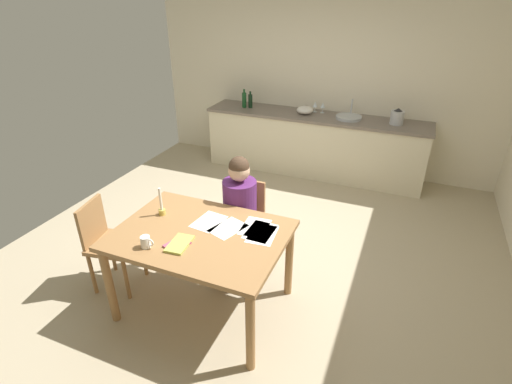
# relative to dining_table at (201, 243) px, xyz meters

# --- Properties ---
(ground_plane) EXTENTS (5.20, 5.20, 0.04)m
(ground_plane) POSITION_rel_dining_table_xyz_m (0.12, 0.91, -0.70)
(ground_plane) COLOR tan
(wall_back) EXTENTS (5.20, 0.12, 2.60)m
(wall_back) POSITION_rel_dining_table_xyz_m (0.12, 3.51, 0.62)
(wall_back) COLOR silver
(wall_back) RESTS_ON ground
(kitchen_counter) EXTENTS (3.23, 0.64, 0.90)m
(kitchen_counter) POSITION_rel_dining_table_xyz_m (0.12, 3.15, -0.22)
(kitchen_counter) COLOR beige
(kitchen_counter) RESTS_ON ground
(dining_table) EXTENTS (1.38, 1.00, 0.78)m
(dining_table) POSITION_rel_dining_table_xyz_m (0.00, 0.00, 0.00)
(dining_table) COLOR #9E7042
(dining_table) RESTS_ON ground
(chair_at_table) EXTENTS (0.41, 0.41, 0.87)m
(chair_at_table) POSITION_rel_dining_table_xyz_m (0.05, 0.74, -0.19)
(chair_at_table) COLOR #9E7042
(chair_at_table) RESTS_ON ground
(person_seated) EXTENTS (0.33, 0.60, 1.19)m
(person_seated) POSITION_rel_dining_table_xyz_m (0.05, 0.59, 0.00)
(person_seated) COLOR #592666
(person_seated) RESTS_ON ground
(chair_side_empty) EXTENTS (0.47, 0.47, 0.87)m
(chair_side_empty) POSITION_rel_dining_table_xyz_m (-0.95, -0.06, -0.19)
(chair_side_empty) COLOR #9E7042
(chair_side_empty) RESTS_ON ground
(coffee_mug) EXTENTS (0.11, 0.07, 0.09)m
(coffee_mug) POSITION_rel_dining_table_xyz_m (-0.28, -0.32, 0.15)
(coffee_mug) COLOR white
(coffee_mug) RESTS_ON dining_table
(candlestick) EXTENTS (0.06, 0.06, 0.26)m
(candlestick) POSITION_rel_dining_table_xyz_m (-0.45, 0.13, 0.17)
(candlestick) COLOR gold
(candlestick) RESTS_ON dining_table
(book_magazine) EXTENTS (0.17, 0.26, 0.02)m
(book_magazine) POSITION_rel_dining_table_xyz_m (-0.06, -0.20, 0.11)
(book_magazine) COLOR #B5BD55
(book_magazine) RESTS_ON dining_table
(book_cookery) EXTENTS (0.19, 0.21, 0.02)m
(book_cookery) POSITION_rel_dining_table_xyz_m (-0.08, -0.22, 0.11)
(book_cookery) COLOR #AD4E69
(book_cookery) RESTS_ON dining_table
(paper_letter) EXTENTS (0.23, 0.31, 0.00)m
(paper_letter) POSITION_rel_dining_table_xyz_m (0.38, 0.25, 0.10)
(paper_letter) COLOR white
(paper_letter) RESTS_ON dining_table
(paper_bill) EXTENTS (0.24, 0.32, 0.00)m
(paper_bill) POSITION_rel_dining_table_xyz_m (-0.02, 0.18, 0.10)
(paper_bill) COLOR white
(paper_bill) RESTS_ON dining_table
(paper_envelope) EXTENTS (0.22, 0.30, 0.00)m
(paper_envelope) POSITION_rel_dining_table_xyz_m (0.44, 0.20, 0.10)
(paper_envelope) COLOR white
(paper_envelope) RESTS_ON dining_table
(paper_receipt) EXTENTS (0.30, 0.35, 0.00)m
(paper_receipt) POSITION_rel_dining_table_xyz_m (0.18, 0.15, 0.10)
(paper_receipt) COLOR white
(paper_receipt) RESTS_ON dining_table
(paper_notice) EXTENTS (0.24, 0.31, 0.00)m
(paper_notice) POSITION_rel_dining_table_xyz_m (0.47, 0.17, 0.10)
(paper_notice) COLOR white
(paper_notice) RESTS_ON dining_table
(sink_unit) EXTENTS (0.36, 0.36, 0.24)m
(sink_unit) POSITION_rel_dining_table_xyz_m (0.59, 3.15, 0.25)
(sink_unit) COLOR #B2B7BC
(sink_unit) RESTS_ON kitchen_counter
(bottle_oil) EXTENTS (0.07, 0.07, 0.28)m
(bottle_oil) POSITION_rel_dining_table_xyz_m (-1.00, 3.13, 0.34)
(bottle_oil) COLOR #194C23
(bottle_oil) RESTS_ON kitchen_counter
(bottle_vinegar) EXTENTS (0.06, 0.06, 0.25)m
(bottle_vinegar) POSITION_rel_dining_table_xyz_m (-0.91, 3.15, 0.33)
(bottle_vinegar) COLOR black
(bottle_vinegar) RESTS_ON kitchen_counter
(mixing_bowl) EXTENTS (0.24, 0.24, 0.11)m
(mixing_bowl) POSITION_rel_dining_table_xyz_m (-0.04, 3.15, 0.28)
(mixing_bowl) COLOR white
(mixing_bowl) RESTS_ON kitchen_counter
(stovetop_kettle) EXTENTS (0.18, 0.18, 0.22)m
(stovetop_kettle) POSITION_rel_dining_table_xyz_m (1.23, 3.15, 0.32)
(stovetop_kettle) COLOR #B7BABF
(stovetop_kettle) RESTS_ON kitchen_counter
(wine_glass_near_sink) EXTENTS (0.07, 0.07, 0.15)m
(wine_glass_near_sink) POSITION_rel_dining_table_xyz_m (0.18, 3.30, 0.33)
(wine_glass_near_sink) COLOR silver
(wine_glass_near_sink) RESTS_ON kitchen_counter
(wine_glass_by_kettle) EXTENTS (0.07, 0.07, 0.15)m
(wine_glass_by_kettle) POSITION_rel_dining_table_xyz_m (0.07, 3.30, 0.33)
(wine_glass_by_kettle) COLOR silver
(wine_glass_by_kettle) RESTS_ON kitchen_counter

